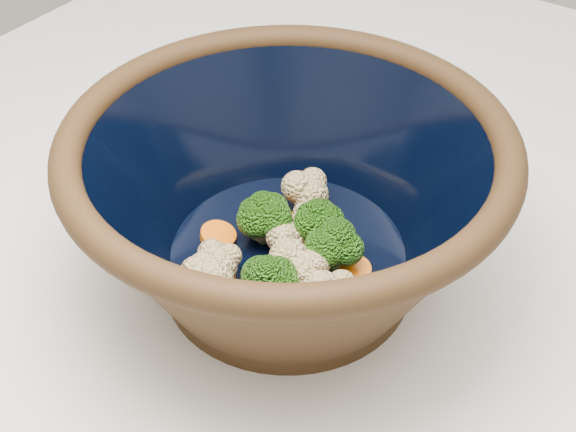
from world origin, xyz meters
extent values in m
cylinder|color=black|center=(-0.07, -0.02, 0.91)|extent=(0.20, 0.20, 0.01)
torus|color=black|center=(-0.07, -0.02, 1.04)|extent=(0.34, 0.34, 0.02)
cylinder|color=black|center=(-0.07, -0.02, 0.93)|extent=(0.19, 0.19, 0.00)
cylinder|color=#608442|center=(-0.06, 0.00, 0.94)|extent=(0.01, 0.01, 0.02)
ellipsoid|color=#317315|center=(-0.06, 0.00, 0.96)|extent=(0.04, 0.04, 0.03)
cylinder|color=#608442|center=(-0.05, -0.08, 0.94)|extent=(0.01, 0.01, 0.02)
ellipsoid|color=#317315|center=(-0.05, -0.08, 0.97)|extent=(0.04, 0.04, 0.04)
cylinder|color=#608442|center=(-0.09, -0.02, 0.94)|extent=(0.01, 0.01, 0.02)
ellipsoid|color=#317315|center=(-0.09, -0.02, 0.97)|extent=(0.04, 0.04, 0.03)
cylinder|color=#608442|center=(-0.03, -0.02, 0.94)|extent=(0.01, 0.01, 0.02)
ellipsoid|color=#317315|center=(-0.03, -0.02, 0.97)|extent=(0.04, 0.04, 0.04)
sphere|color=beige|center=(-0.07, 0.01, 0.95)|extent=(0.03, 0.03, 0.03)
sphere|color=beige|center=(-0.10, -0.02, 0.95)|extent=(0.03, 0.03, 0.03)
sphere|color=beige|center=(0.00, -0.06, 0.95)|extent=(0.03, 0.03, 0.03)
sphere|color=beige|center=(-0.09, -0.08, 0.95)|extent=(0.03, 0.03, 0.03)
sphere|color=beige|center=(-0.08, 0.03, 0.95)|extent=(0.03, 0.03, 0.03)
sphere|color=beige|center=(-0.04, -0.05, 0.95)|extent=(0.03, 0.03, 0.03)
sphere|color=beige|center=(-0.09, -0.09, 0.95)|extent=(0.03, 0.03, 0.03)
sphere|color=beige|center=(-0.07, -0.02, 0.95)|extent=(0.03, 0.03, 0.03)
cylinder|color=orange|center=(-0.09, -0.08, 0.94)|extent=(0.02, 0.02, 0.01)
cylinder|color=orange|center=(-0.06, -0.03, 0.94)|extent=(0.03, 0.03, 0.01)
cylinder|color=orange|center=(-0.04, -0.08, 0.94)|extent=(0.03, 0.03, 0.01)
cylinder|color=orange|center=(-0.08, 0.01, 0.94)|extent=(0.03, 0.03, 0.01)
cylinder|color=orange|center=(-0.06, 0.00, 0.94)|extent=(0.03, 0.03, 0.01)
cylinder|color=orange|center=(-0.12, -0.04, 0.94)|extent=(0.03, 0.03, 0.01)
cylinder|color=orange|center=(-0.01, -0.01, 0.94)|extent=(0.03, 0.03, 0.01)
camera|label=1|loc=(0.20, -0.41, 1.37)|focal=50.00mm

